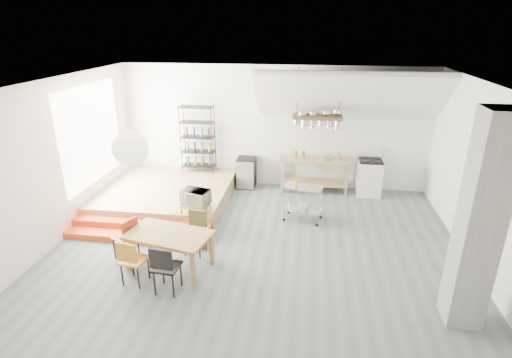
# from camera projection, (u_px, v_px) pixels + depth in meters

# --- Properties ---
(floor) EXTENTS (8.00, 8.00, 0.00)m
(floor) POSITION_uv_depth(u_px,v_px,m) (256.00, 250.00, 7.84)
(floor) COLOR #556163
(floor) RESTS_ON ground
(wall_back) EXTENTS (8.00, 0.04, 3.20)m
(wall_back) POSITION_uv_depth(u_px,v_px,m) (274.00, 128.00, 10.48)
(wall_back) COLOR silver
(wall_back) RESTS_ON ground
(wall_left) EXTENTS (0.04, 7.00, 3.20)m
(wall_left) POSITION_uv_depth(u_px,v_px,m) (53.00, 164.00, 7.77)
(wall_left) COLOR silver
(wall_left) RESTS_ON ground
(wall_right) EXTENTS (0.04, 7.00, 3.20)m
(wall_right) POSITION_uv_depth(u_px,v_px,m) (490.00, 185.00, 6.74)
(wall_right) COLOR silver
(wall_right) RESTS_ON ground
(ceiling) EXTENTS (8.00, 7.00, 0.02)m
(ceiling) POSITION_uv_depth(u_px,v_px,m) (256.00, 85.00, 6.67)
(ceiling) COLOR white
(ceiling) RESTS_ON wall_back
(slope_ceiling) EXTENTS (4.40, 1.44, 1.32)m
(slope_ceiling) POSITION_uv_depth(u_px,v_px,m) (349.00, 97.00, 9.35)
(slope_ceiling) COLOR white
(slope_ceiling) RESTS_ON wall_back
(window_pane) EXTENTS (0.02, 2.50, 2.20)m
(window_pane) POSITION_uv_depth(u_px,v_px,m) (92.00, 134.00, 9.08)
(window_pane) COLOR white
(window_pane) RESTS_ON wall_left
(platform) EXTENTS (3.00, 3.00, 0.40)m
(platform) POSITION_uv_depth(u_px,v_px,m) (168.00, 194.00, 9.93)
(platform) COLOR #95724A
(platform) RESTS_ON ground
(step_lower) EXTENTS (3.00, 0.35, 0.13)m
(step_lower) POSITION_uv_depth(u_px,v_px,m) (136.00, 237.00, 8.18)
(step_lower) COLOR #DA4419
(step_lower) RESTS_ON ground
(step_upper) EXTENTS (3.00, 0.35, 0.27)m
(step_upper) POSITION_uv_depth(u_px,v_px,m) (142.00, 226.00, 8.48)
(step_upper) COLOR #DA4419
(step_upper) RESTS_ON ground
(concrete_column) EXTENTS (0.50, 0.50, 3.20)m
(concrete_column) POSITION_uv_depth(u_px,v_px,m) (480.00, 224.00, 5.45)
(concrete_column) COLOR slate
(concrete_column) RESTS_ON ground
(kitchen_counter) EXTENTS (1.80, 0.60, 0.91)m
(kitchen_counter) POSITION_uv_depth(u_px,v_px,m) (314.00, 169.00, 10.37)
(kitchen_counter) COLOR #95724A
(kitchen_counter) RESTS_ON ground
(stove) EXTENTS (0.60, 0.60, 1.18)m
(stove) POSITION_uv_depth(u_px,v_px,m) (369.00, 177.00, 10.25)
(stove) COLOR white
(stove) RESTS_ON ground
(pot_rack) EXTENTS (1.20, 0.50, 1.43)m
(pot_rack) POSITION_uv_depth(u_px,v_px,m) (319.00, 120.00, 9.67)
(pot_rack) COLOR #3E2A18
(pot_rack) RESTS_ON ceiling
(wire_shelving) EXTENTS (0.88, 0.38, 1.80)m
(wire_shelving) POSITION_uv_depth(u_px,v_px,m) (198.00, 138.00, 10.56)
(wire_shelving) COLOR black
(wire_shelving) RESTS_ON platform
(microwave_shelf) EXTENTS (0.60, 0.40, 0.16)m
(microwave_shelf) POSITION_uv_depth(u_px,v_px,m) (196.00, 205.00, 8.51)
(microwave_shelf) COLOR #95724A
(microwave_shelf) RESTS_ON platform
(paper_lantern) EXTENTS (0.60, 0.60, 0.60)m
(paper_lantern) POSITION_uv_depth(u_px,v_px,m) (130.00, 148.00, 6.68)
(paper_lantern) COLOR white
(paper_lantern) RESTS_ON ceiling
(dining_table) EXTENTS (1.61, 1.12, 0.70)m
(dining_table) POSITION_uv_depth(u_px,v_px,m) (169.00, 237.00, 7.06)
(dining_table) COLOR olive
(dining_table) RESTS_ON ground
(chair_mustard) EXTENTS (0.45, 0.45, 0.86)m
(chair_mustard) POSITION_uv_depth(u_px,v_px,m) (131.00, 259.00, 6.63)
(chair_mustard) COLOR #C47C21
(chair_mustard) RESTS_ON ground
(chair_black) EXTENTS (0.44, 0.44, 0.89)m
(chair_black) POSITION_uv_depth(u_px,v_px,m) (165.00, 265.00, 6.41)
(chair_black) COLOR black
(chair_black) RESTS_ON ground
(chair_olive) EXTENTS (0.43, 0.43, 0.83)m
(chair_olive) POSITION_uv_depth(u_px,v_px,m) (196.00, 228.00, 7.63)
(chair_olive) COLOR brown
(chair_olive) RESTS_ON ground
(chair_red) EXTENTS (0.51, 0.51, 0.84)m
(chair_red) POSITION_uv_depth(u_px,v_px,m) (127.00, 235.00, 7.39)
(chair_red) COLOR #AB3718
(chair_red) RESTS_ON ground
(rolling_cart) EXTENTS (0.90, 0.62, 0.81)m
(rolling_cart) POSITION_uv_depth(u_px,v_px,m) (303.00, 199.00, 8.86)
(rolling_cart) COLOR silver
(rolling_cart) RESTS_ON ground
(mini_fridge) EXTENTS (0.48, 0.48, 0.82)m
(mini_fridge) POSITION_uv_depth(u_px,v_px,m) (246.00, 173.00, 10.73)
(mini_fridge) COLOR black
(mini_fridge) RESTS_ON ground
(microwave) EXTENTS (0.65, 0.52, 0.32)m
(microwave) POSITION_uv_depth(u_px,v_px,m) (195.00, 197.00, 8.44)
(microwave) COLOR beige
(microwave) RESTS_ON microwave_shelf
(bowl) EXTENTS (0.20, 0.20, 0.05)m
(bowl) POSITION_uv_depth(u_px,v_px,m) (327.00, 159.00, 10.18)
(bowl) COLOR silver
(bowl) RESTS_ON kitchen_counter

